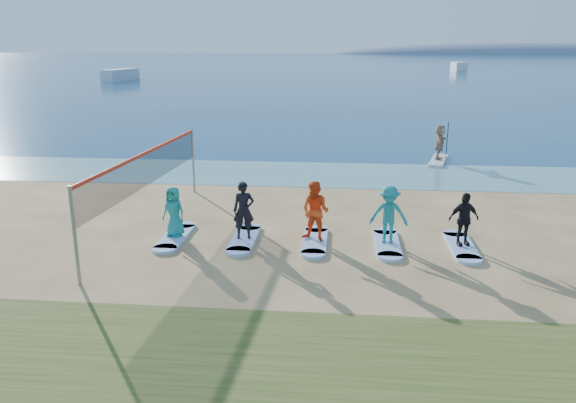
# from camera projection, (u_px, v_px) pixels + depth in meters

# --- Properties ---
(ground) EXTENTS (600.00, 600.00, 0.00)m
(ground) POSITION_uv_depth(u_px,v_px,m) (329.00, 262.00, 15.17)
(ground) COLOR tan
(ground) RESTS_ON ground
(shallow_water) EXTENTS (600.00, 600.00, 0.00)m
(shallow_water) POSITION_uv_depth(u_px,v_px,m) (335.00, 174.00, 25.23)
(shallow_water) COLOR teal
(shallow_water) RESTS_ON ground
(ocean) EXTENTS (600.00, 600.00, 0.00)m
(ocean) POSITION_uv_depth(u_px,v_px,m) (343.00, 62.00, 168.39)
(ocean) COLOR navy
(ocean) RESTS_ON ground
(island_ridge) EXTENTS (220.00, 56.00, 18.00)m
(island_ridge) POSITION_uv_depth(u_px,v_px,m) (525.00, 54.00, 293.72)
(island_ridge) COLOR slate
(island_ridge) RESTS_ON ground
(volleyball_net) EXTENTS (0.62, 9.07, 2.50)m
(volleyball_net) POSITION_uv_depth(u_px,v_px,m) (147.00, 169.00, 17.53)
(volleyball_net) COLOR gray
(volleyball_net) RESTS_ON ground
(paddleboard) EXTENTS (1.46, 3.08, 0.12)m
(paddleboard) POSITION_uv_depth(u_px,v_px,m) (438.00, 160.00, 27.95)
(paddleboard) COLOR silver
(paddleboard) RESTS_ON ground
(paddleboarder) EXTENTS (0.88, 1.67, 1.72)m
(paddleboarder) POSITION_uv_depth(u_px,v_px,m) (440.00, 142.00, 27.70)
(paddleboarder) COLOR tan
(paddleboarder) RESTS_ON paddleboard
(boat_offshore_a) EXTENTS (3.65, 7.79, 1.74)m
(boat_offshore_a) POSITION_uv_depth(u_px,v_px,m) (121.00, 81.00, 87.60)
(boat_offshore_a) COLOR silver
(boat_offshore_a) RESTS_ON ground
(boat_offshore_b) EXTENTS (2.55, 5.65, 1.77)m
(boat_offshore_b) POSITION_uv_depth(u_px,v_px,m) (458.00, 71.00, 118.52)
(boat_offshore_b) COLOR silver
(boat_offshore_b) RESTS_ON ground
(surfboard_0) EXTENTS (0.70, 2.20, 0.09)m
(surfboard_0) POSITION_uv_depth(u_px,v_px,m) (175.00, 237.00, 17.00)
(surfboard_0) COLOR #9FC2F7
(surfboard_0) RESTS_ON ground
(student_0) EXTENTS (0.85, 0.69, 1.51)m
(student_0) POSITION_uv_depth(u_px,v_px,m) (174.00, 212.00, 16.78)
(student_0) COLOR teal
(student_0) RESTS_ON surfboard_0
(surfboard_1) EXTENTS (0.70, 2.20, 0.09)m
(surfboard_1) POSITION_uv_depth(u_px,v_px,m) (244.00, 239.00, 16.80)
(surfboard_1) COLOR #9FC2F7
(surfboard_1) RESTS_ON ground
(student_1) EXTENTS (0.69, 0.52, 1.72)m
(student_1) POSITION_uv_depth(u_px,v_px,m) (244.00, 210.00, 16.56)
(student_1) COLOR black
(student_1) RESTS_ON surfboard_1
(surfboard_2) EXTENTS (0.70, 2.20, 0.09)m
(surfboard_2) POSITION_uv_depth(u_px,v_px,m) (315.00, 241.00, 16.61)
(surfboard_2) COLOR #9FC2F7
(surfboard_2) RESTS_ON ground
(student_2) EXTENTS (1.05, 0.95, 1.77)m
(student_2) POSITION_uv_depth(u_px,v_px,m) (315.00, 211.00, 16.35)
(student_2) COLOR #E84918
(student_2) RESTS_ON surfboard_2
(surfboard_3) EXTENTS (0.70, 2.20, 0.09)m
(surfboard_3) POSITION_uv_depth(u_px,v_px,m) (387.00, 244.00, 16.41)
(surfboard_3) COLOR #9FC2F7
(surfboard_3) RESTS_ON ground
(student_3) EXTENTS (1.15, 0.72, 1.70)m
(student_3) POSITION_uv_depth(u_px,v_px,m) (389.00, 215.00, 16.17)
(student_3) COLOR teal
(student_3) RESTS_ON surfboard_3
(surfboard_4) EXTENTS (0.70, 2.20, 0.09)m
(surfboard_4) POSITION_uv_depth(u_px,v_px,m) (461.00, 246.00, 16.22)
(surfboard_4) COLOR #9FC2F7
(surfboard_4) RESTS_ON ground
(student_4) EXTENTS (0.98, 0.61, 1.55)m
(student_4) POSITION_uv_depth(u_px,v_px,m) (464.00, 219.00, 16.00)
(student_4) COLOR black
(student_4) RESTS_ON surfboard_4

